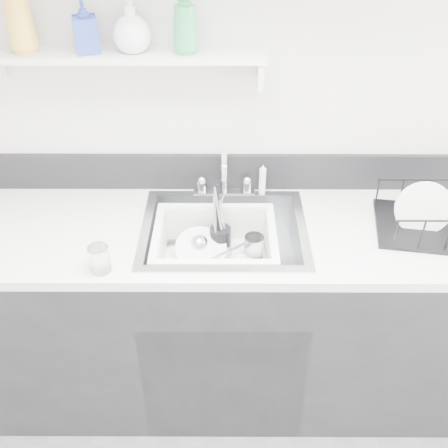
{
  "coord_description": "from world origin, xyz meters",
  "views": [
    {
      "loc": [
        0.01,
        -0.43,
        2.13
      ],
      "look_at": [
        0.0,
        1.14,
        0.98
      ],
      "focal_mm": 42.0,
      "sensor_mm": 36.0,
      "label": 1
    }
  ],
  "objects_px": {
    "counter_run": "(224,313)",
    "sink": "(224,247)",
    "dish_rack": "(436,213)",
    "wash_tub": "(215,249)"
  },
  "relations": [
    {
      "from": "dish_rack",
      "to": "sink",
      "type": "bearing_deg",
      "value": -170.56
    },
    {
      "from": "wash_tub",
      "to": "counter_run",
      "type": "bearing_deg",
      "value": 41.34
    },
    {
      "from": "wash_tub",
      "to": "dish_rack",
      "type": "distance_m",
      "value": 0.85
    },
    {
      "from": "counter_run",
      "to": "sink",
      "type": "relative_size",
      "value": 5.0
    },
    {
      "from": "counter_run",
      "to": "sink",
      "type": "bearing_deg",
      "value": 0.0
    },
    {
      "from": "counter_run",
      "to": "sink",
      "type": "height_order",
      "value": "sink"
    },
    {
      "from": "counter_run",
      "to": "wash_tub",
      "type": "distance_m",
      "value": 0.39
    },
    {
      "from": "counter_run",
      "to": "wash_tub",
      "type": "xyz_separation_m",
      "value": [
        -0.04,
        -0.03,
        0.38
      ]
    },
    {
      "from": "counter_run",
      "to": "sink",
      "type": "xyz_separation_m",
      "value": [
        0.0,
        0.0,
        0.37
      ]
    },
    {
      "from": "counter_run",
      "to": "sink",
      "type": "distance_m",
      "value": 0.37
    }
  ]
}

